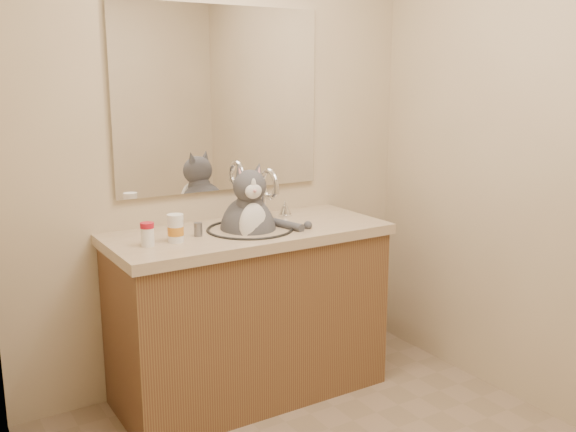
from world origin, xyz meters
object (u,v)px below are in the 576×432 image
(pill_bottle_redcap, at_px, (147,234))
(pill_bottle_orange, at_px, (176,229))
(grey_canister, at_px, (198,229))
(cat, at_px, (249,227))

(pill_bottle_redcap, relative_size, pill_bottle_orange, 0.83)
(pill_bottle_redcap, distance_m, grey_canister, 0.26)
(pill_bottle_redcap, height_order, pill_bottle_orange, pill_bottle_orange)
(cat, xyz_separation_m, pill_bottle_redcap, (-0.52, -0.04, 0.04))
(pill_bottle_orange, xyz_separation_m, grey_canister, (0.13, 0.04, -0.03))
(cat, xyz_separation_m, pill_bottle_orange, (-0.39, -0.04, 0.05))
(pill_bottle_orange, height_order, grey_canister, pill_bottle_orange)
(pill_bottle_orange, bearing_deg, pill_bottle_redcap, -179.03)
(cat, bearing_deg, pill_bottle_orange, -161.59)
(cat, xyz_separation_m, grey_canister, (-0.26, 0.01, 0.02))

